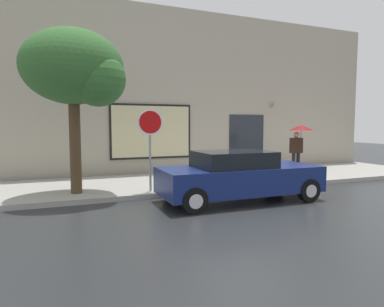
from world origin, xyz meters
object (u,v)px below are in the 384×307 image
at_px(pedestrian_with_umbrella, 299,135).
at_px(stop_sign, 150,134).
at_px(street_tree, 78,70).
at_px(parked_car, 239,176).
at_px(fire_hydrant, 202,174).

relative_size(pedestrian_with_umbrella, stop_sign, 0.82).
bearing_deg(street_tree, parked_car, -25.90).
xyz_separation_m(fire_hydrant, pedestrian_with_umbrella, (4.58, 0.76, 1.23)).
distance_m(parked_car, stop_sign, 2.85).
bearing_deg(parked_car, stop_sign, 144.60).
relative_size(parked_car, street_tree, 0.97).
bearing_deg(fire_hydrant, stop_sign, -164.73).
distance_m(parked_car, street_tree, 5.38).
xyz_separation_m(parked_car, stop_sign, (-2.12, 1.51, 1.17)).
distance_m(parked_car, pedestrian_with_umbrella, 5.26).
relative_size(fire_hydrant, street_tree, 0.15).
bearing_deg(stop_sign, pedestrian_with_umbrella, 11.17).
height_order(parked_car, street_tree, street_tree).
distance_m(fire_hydrant, pedestrian_with_umbrella, 4.80).
xyz_separation_m(fire_hydrant, street_tree, (-3.82, -0.05, 3.15)).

